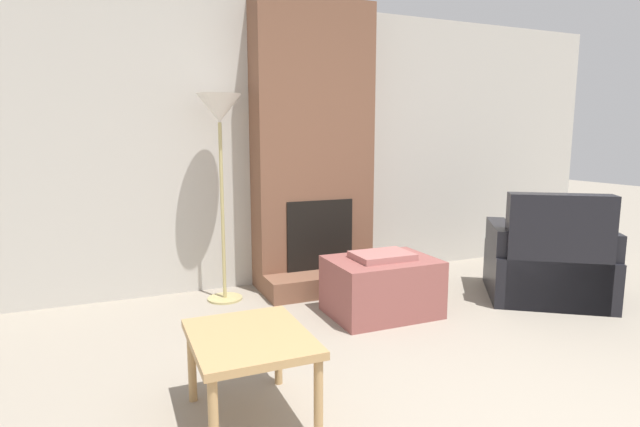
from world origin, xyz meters
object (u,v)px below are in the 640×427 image
at_px(side_table, 250,346).
at_px(floor_lamp_left, 220,122).
at_px(ottoman, 382,286).
at_px(armchair, 549,266).

distance_m(side_table, floor_lamp_left, 2.22).
xyz_separation_m(side_table, floor_lamp_left, (0.28, 1.90, 1.13)).
distance_m(ottoman, side_table, 1.72).
distance_m(ottoman, armchair, 1.52).
distance_m(armchair, side_table, 2.96).
relative_size(armchair, side_table, 1.89).
bearing_deg(floor_lamp_left, ottoman, -38.06).
bearing_deg(side_table, ottoman, 38.09).
bearing_deg(armchair, side_table, 50.68).
distance_m(armchair, floor_lamp_left, 3.05).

